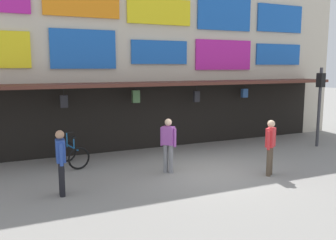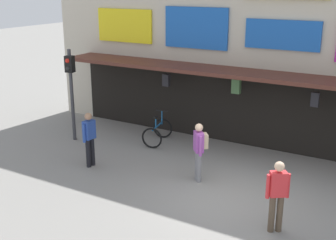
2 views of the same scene
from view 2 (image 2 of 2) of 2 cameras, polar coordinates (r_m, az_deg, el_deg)
name	(u,v)px [view 2 (image 2 of 2)]	position (r m, az deg, el deg)	size (l,w,h in m)	color
ground_plane	(227,199)	(11.57, 7.73, -10.11)	(80.00, 80.00, 0.00)	gray
shopfront	(288,27)	(14.68, 15.37, 11.56)	(18.00, 2.60, 8.00)	beige
traffic_light_near	(71,80)	(15.31, -12.55, 5.06)	(0.32, 0.34, 3.20)	#38383D
bicycle_parked	(158,132)	(15.11, -1.37, -1.57)	(0.93, 1.28, 1.05)	black
pedestrian_in_red	(89,136)	(13.24, -10.19, -2.12)	(0.24, 0.53, 1.68)	black
pedestrian_in_white	(199,148)	(12.09, 4.11, -3.61)	(0.47, 0.48, 1.68)	gray
pedestrian_in_black	(277,193)	(9.96, 14.05, -9.18)	(0.45, 0.39, 1.68)	brown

